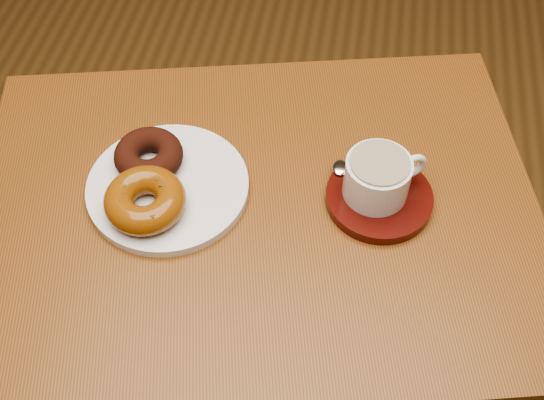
# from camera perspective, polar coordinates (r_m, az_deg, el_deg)

# --- Properties ---
(cafe_table) EXTENTS (0.90, 0.75, 0.73)m
(cafe_table) POSITION_cam_1_polar(r_m,az_deg,el_deg) (1.04, -1.09, -4.42)
(cafe_table) COLOR brown
(cafe_table) RESTS_ON ground
(donut_plate) EXTENTS (0.28, 0.28, 0.01)m
(donut_plate) POSITION_cam_1_polar(r_m,az_deg,el_deg) (0.97, -8.70, 1.10)
(donut_plate) COLOR silver
(donut_plate) RESTS_ON cafe_table
(donut_cinnamon) EXTENTS (0.11, 0.11, 0.04)m
(donut_cinnamon) POSITION_cam_1_polar(r_m,az_deg,el_deg) (0.98, -10.29, 3.70)
(donut_cinnamon) COLOR black
(donut_cinnamon) RESTS_ON donut_plate
(donut_caramel) EXTENTS (0.12, 0.12, 0.04)m
(donut_caramel) POSITION_cam_1_polar(r_m,az_deg,el_deg) (0.93, -10.58, -0.01)
(donut_caramel) COLOR brown
(donut_caramel) RESTS_ON donut_plate
(saucer) EXTENTS (0.17, 0.17, 0.02)m
(saucer) POSITION_cam_1_polar(r_m,az_deg,el_deg) (0.96, 8.94, 0.17)
(saucer) COLOR #3C0C08
(saucer) RESTS_ON cafe_table
(coffee_cup) EXTENTS (0.11, 0.09, 0.06)m
(coffee_cup) POSITION_cam_1_polar(r_m,az_deg,el_deg) (0.93, 8.89, 1.93)
(coffee_cup) COLOR silver
(coffee_cup) RESTS_ON saucer
(teaspoon) EXTENTS (0.06, 0.08, 0.01)m
(teaspoon) POSITION_cam_1_polar(r_m,az_deg,el_deg) (0.97, 6.02, 2.36)
(teaspoon) COLOR silver
(teaspoon) RESTS_ON saucer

